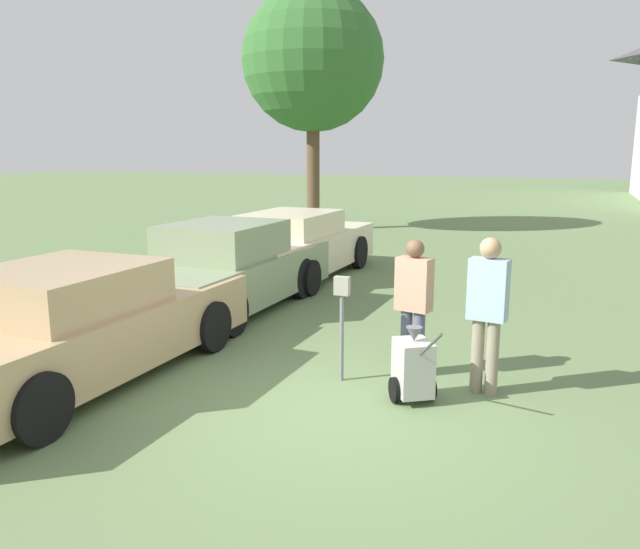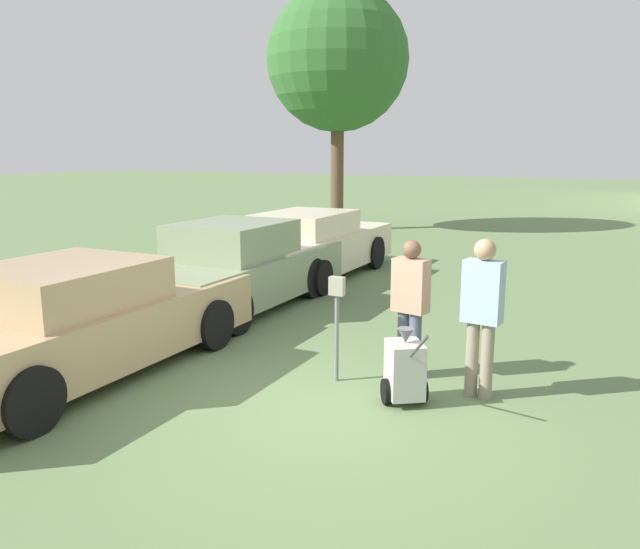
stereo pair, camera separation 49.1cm
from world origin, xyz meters
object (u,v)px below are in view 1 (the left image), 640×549
object	(u,v)px
parked_car_cream	(295,247)
equipment_cart	(413,367)
parking_meter	(342,308)
parked_car_sage	(228,270)
parked_car_tan	(74,326)
person_supervisor	(487,306)
person_worker	(414,299)

from	to	relation	value
parked_car_cream	equipment_cart	xyz separation A→B (m)	(3.93, -5.65, -0.30)
parking_meter	equipment_cart	xyz separation A→B (m)	(0.94, -0.30, -0.50)
parked_car_sage	parking_meter	xyz separation A→B (m)	(2.99, -2.52, 0.20)
parked_car_tan	equipment_cart	bearing A→B (deg)	12.74
parked_car_cream	person_supervisor	distance (m)	6.92
parking_meter	person_supervisor	distance (m)	1.65
parked_car_cream	parking_meter	xyz separation A→B (m)	(2.99, -5.34, 0.20)
equipment_cart	parking_meter	bearing A→B (deg)	129.14
person_supervisor	parked_car_tan	bearing A→B (deg)	24.50
person_worker	parked_car_sage	bearing A→B (deg)	-15.59
parked_car_sage	person_worker	size ratio (longest dim) A/B	2.77
person_supervisor	equipment_cart	bearing A→B (deg)	44.80
person_worker	parked_car_tan	bearing A→B (deg)	36.41
parked_car_tan	person_supervisor	distance (m)	4.82
person_worker	equipment_cart	xyz separation A→B (m)	(0.20, -0.81, -0.57)
parking_meter	parked_car_tan	bearing A→B (deg)	-159.48
person_supervisor	parked_car_cream	bearing A→B (deg)	-39.51
parked_car_sage	parking_meter	size ratio (longest dim) A/B	3.67
parked_car_sage	person_supervisor	xyz separation A→B (m)	(4.62, -2.32, 0.33)
parked_car_sage	person_supervisor	distance (m)	5.18
parking_meter	equipment_cart	size ratio (longest dim) A/B	1.27
equipment_cart	parked_car_tan	bearing A→B (deg)	158.75
parked_car_sage	equipment_cart	distance (m)	4.85
parked_car_tan	person_worker	distance (m)	4.07
person_worker	equipment_cart	bearing A→B (deg)	116.96
person_worker	person_supervisor	size ratio (longest dim) A/B	0.94
parked_car_cream	parking_meter	distance (m)	6.13
parked_car_cream	person_supervisor	xyz separation A→B (m)	(4.62, -5.14, 0.34)
parked_car_cream	parking_meter	world-z (taller)	parked_car_cream
parked_car_cream	person_supervisor	world-z (taller)	person_supervisor
parked_car_cream	person_worker	world-z (taller)	person_worker
parked_car_sage	person_worker	world-z (taller)	person_worker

